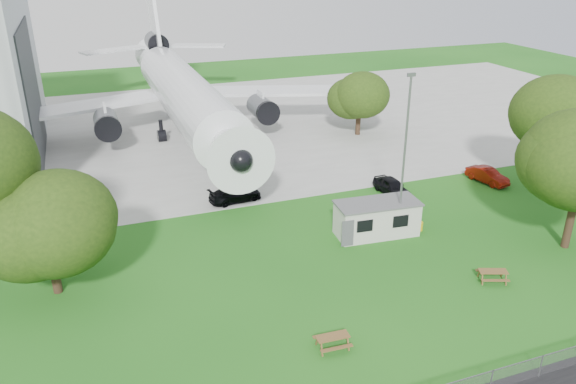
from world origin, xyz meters
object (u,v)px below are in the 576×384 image
object	(u,v)px
site_cabin	(377,218)
picnic_east	(492,281)
airliner	(182,90)
picnic_west	(332,348)

from	to	relation	value
site_cabin	picnic_east	bearing A→B (deg)	-65.21
site_cabin	picnic_east	xyz separation A→B (m)	(3.86, -8.36, -1.31)
airliner	site_cabin	xyz separation A→B (m)	(8.76, -28.95, -3.96)
site_cabin	airliner	bearing A→B (deg)	106.84
site_cabin	picnic_east	distance (m)	9.30
picnic_west	picnic_east	world-z (taller)	same
site_cabin	picnic_west	bearing A→B (deg)	-128.34
site_cabin	picnic_west	xyz separation A→B (m)	(-8.52, -10.77, -1.31)
site_cabin	picnic_east	world-z (taller)	site_cabin
site_cabin	picnic_west	size ratio (longest dim) A/B	3.80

